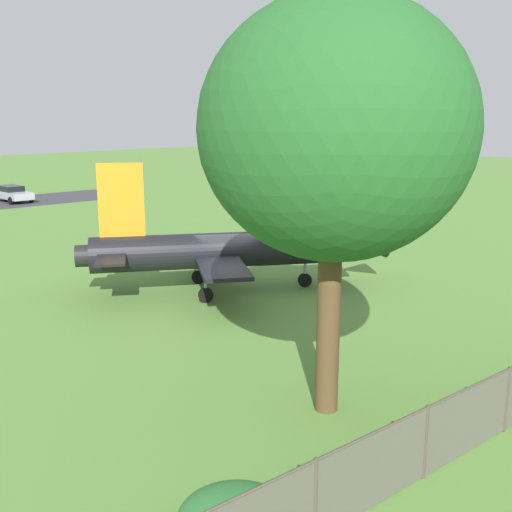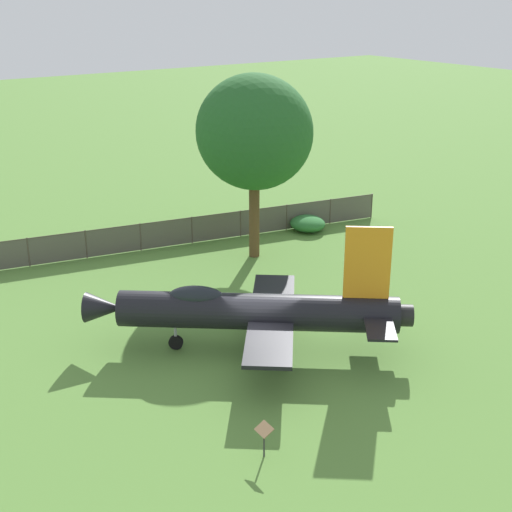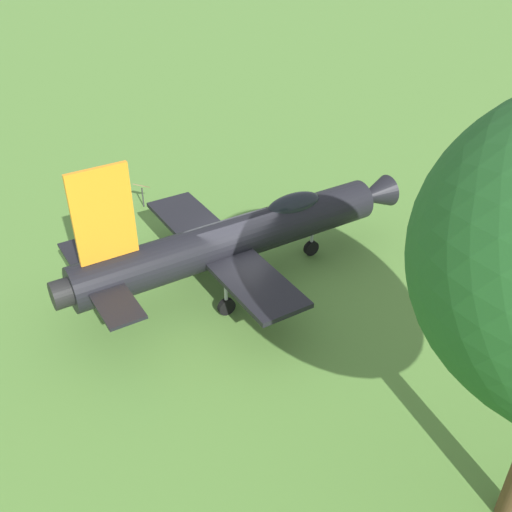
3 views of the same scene
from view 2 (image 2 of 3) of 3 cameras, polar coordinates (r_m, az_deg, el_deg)
ground_plane at (r=29.27m, az=0.12°, el=-7.67°), size 200.00×200.00×0.00m
display_jet at (r=28.45m, az=-0.55°, el=-4.38°), size 11.62×10.05×5.46m
shade_tree at (r=37.51m, az=-0.15°, el=9.91°), size 6.02×6.47×9.95m
perimeter_fence at (r=40.81m, az=-7.21°, el=1.89°), size 27.11×5.28×1.62m
shrub_near_fence at (r=43.48m, az=4.18°, el=2.63°), size 2.09×2.26×0.93m
info_plaque at (r=22.86m, az=0.66°, el=-14.12°), size 0.43×0.62×1.14m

